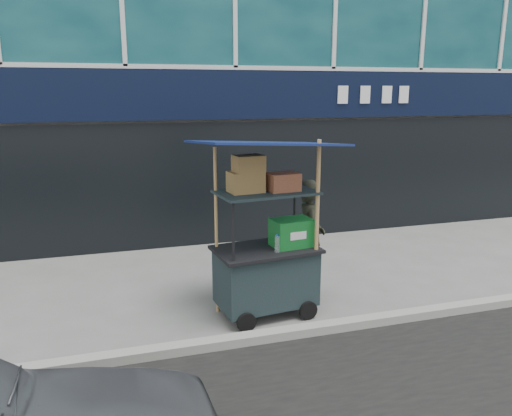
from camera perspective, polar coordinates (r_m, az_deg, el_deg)
name	(u,v)px	position (r m, az deg, el deg)	size (l,w,h in m)	color
ground	(312,326)	(6.71, 6.46, -13.24)	(80.00, 80.00, 0.00)	slate
curb	(319,329)	(6.52, 7.18, -13.51)	(80.00, 0.18, 0.12)	gray
vendor_cart	(267,254)	(6.69, 1.31, -5.29)	(1.94, 1.47, 2.44)	black
vendor_man	(311,239)	(7.33, 6.26, -3.52)	(0.64, 0.42, 1.75)	black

